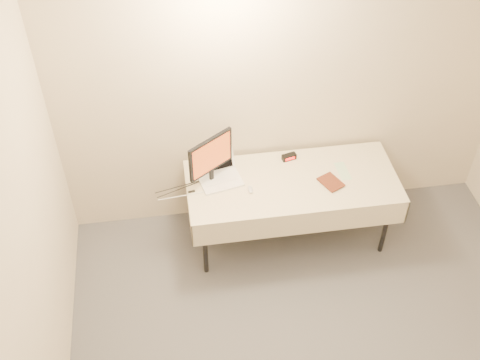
{
  "coord_description": "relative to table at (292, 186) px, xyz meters",
  "views": [
    {
      "loc": [
        -1.02,
        -1.67,
        4.35
      ],
      "look_at": [
        -0.47,
        1.99,
        0.86
      ],
      "focal_mm": 45.0,
      "sensor_mm": 36.0,
      "label": 1
    }
  ],
  "objects": [
    {
      "name": "paper_form",
      "position": [
        0.47,
        0.05,
        0.06
      ],
      "size": [
        0.11,
        0.24,
        0.0
      ],
      "primitive_type": "cube",
      "rotation": [
        0.0,
        0.0,
        0.06
      ],
      "color": "#B5DBAE",
      "rests_on": "table"
    },
    {
      "name": "laptop",
      "position": [
        -0.64,
        0.14,
        0.12
      ],
      "size": [
        0.42,
        0.41,
        0.24
      ],
      "rotation": [
        0.0,
        0.0,
        0.21
      ],
      "color": "white",
      "rests_on": "table"
    },
    {
      "name": "table",
      "position": [
        0.0,
        0.0,
        0.0
      ],
      "size": [
        1.86,
        0.81,
        0.74
      ],
      "color": "black",
      "rests_on": "ground"
    },
    {
      "name": "usb_dongle",
      "position": [
        -0.89,
        -0.01,
        0.07
      ],
      "size": [
        0.06,
        0.03,
        0.01
      ],
      "primitive_type": "cube",
      "rotation": [
        0.0,
        0.0,
        0.15
      ],
      "color": "black",
      "rests_on": "table"
    },
    {
      "name": "back_wall",
      "position": [
        0.0,
        0.45,
        0.67
      ],
      "size": [
        4.0,
        0.1,
        2.7
      ],
      "primitive_type": "cube",
      "color": "beige",
      "rests_on": "ground"
    },
    {
      "name": "alarm_clock",
      "position": [
        0.03,
        0.28,
        0.09
      ],
      "size": [
        0.14,
        0.08,
        0.05
      ],
      "rotation": [
        0.0,
        0.0,
        0.24
      ],
      "color": "black",
      "rests_on": "table"
    },
    {
      "name": "monitor",
      "position": [
        -0.7,
        0.11,
        0.34
      ],
      "size": [
        0.39,
        0.29,
        0.47
      ],
      "rotation": [
        0.0,
        0.0,
        0.61
      ],
      "color": "black",
      "rests_on": "table"
    },
    {
      "name": "clicker",
      "position": [
        -0.39,
        -0.07,
        0.07
      ],
      "size": [
        0.05,
        0.1,
        0.02
      ],
      "primitive_type": "ellipsoid",
      "rotation": [
        0.0,
        0.0,
        -0.0
      ],
      "color": "#B4B4B7",
      "rests_on": "table"
    },
    {
      "name": "book",
      "position": [
        0.25,
        -0.12,
        0.17
      ],
      "size": [
        0.15,
        0.09,
        0.21
      ],
      "primitive_type": "imported",
      "rotation": [
        0.0,
        0.0,
        0.44
      ],
      "color": "maroon",
      "rests_on": "table"
    }
  ]
}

